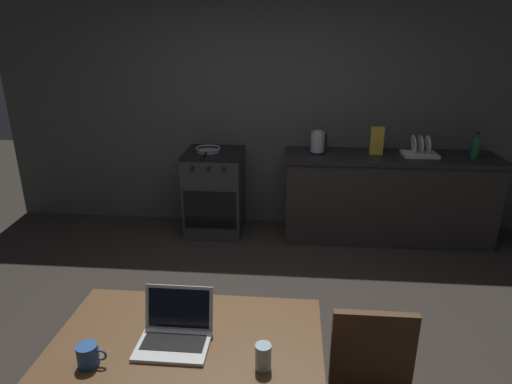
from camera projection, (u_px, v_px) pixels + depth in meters
ground_plane at (237, 351)px, 3.02m from camera, size 12.00×12.00×0.00m
back_wall at (290, 99)px, 4.70m from camera, size 6.40×0.10×2.82m
kitchen_counter at (386, 197)px, 4.61m from camera, size 2.16×0.64×0.91m
stove_oven at (215, 192)px, 4.76m from camera, size 0.60×0.62×0.91m
dining_table at (186, 360)px, 1.99m from camera, size 1.23×0.85×0.74m
laptop at (175, 333)px, 1.98m from camera, size 0.32×0.28×0.22m
electric_kettle at (318, 143)px, 4.48m from camera, size 0.17×0.15×0.24m
bottle at (476, 146)px, 4.30m from camera, size 0.08×0.08×0.26m
frying_pan at (208, 149)px, 4.57m from camera, size 0.26×0.43×0.05m
coffee_mug at (88, 355)px, 1.84m from camera, size 0.13×0.09×0.10m
drinking_glass at (263, 357)px, 1.82m from camera, size 0.07×0.07×0.12m
cereal_box at (377, 141)px, 4.44m from camera, size 0.13×0.05×0.28m
dish_rack at (420, 151)px, 4.42m from camera, size 0.34×0.26×0.21m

